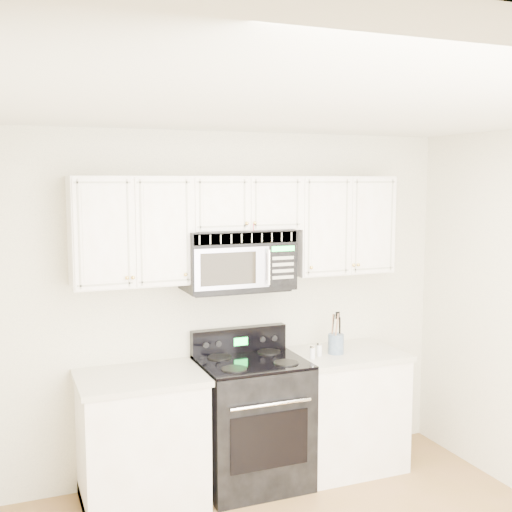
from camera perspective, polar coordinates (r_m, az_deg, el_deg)
room at (r=3.39m, az=8.33°, el=-9.47°), size 3.51×3.51×2.61m
base_cabinet_left at (r=4.69m, az=-10.14°, el=-16.11°), size 0.86×0.65×0.92m
base_cabinet_right at (r=5.22m, az=7.82°, el=-13.64°), size 0.86×0.65×0.92m
range at (r=4.88m, az=-0.35°, el=-14.35°), size 0.76×0.69×1.12m
upper_cabinets at (r=4.70m, az=-1.29°, el=3.00°), size 2.44×0.37×0.75m
microwave at (r=4.67m, az=-1.68°, el=-0.30°), size 0.79×0.44×0.44m
utensil_crock at (r=4.99m, az=7.11°, el=-7.68°), size 0.12×0.12×0.32m
shaker_salt at (r=4.92m, az=5.64°, el=-8.24°), size 0.04×0.04×0.10m
shaker_pepper at (r=4.84m, az=5.04°, el=-8.50°), size 0.04×0.04×0.10m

